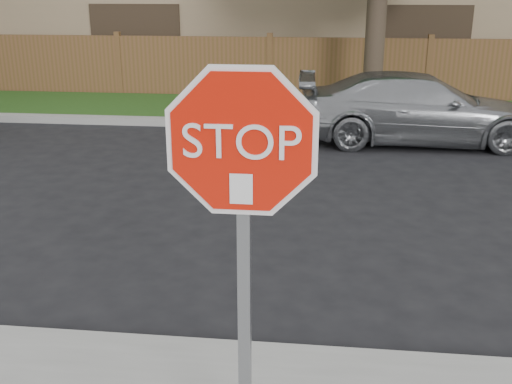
# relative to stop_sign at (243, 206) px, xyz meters

# --- Properties ---
(ground) EXTENTS (90.00, 90.00, 0.00)m
(ground) POSITION_rel_stop_sign_xyz_m (-1.04, 1.48, -1.83)
(ground) COLOR black
(ground) RESTS_ON ground
(far_curb) EXTENTS (70.00, 0.30, 0.15)m
(far_curb) POSITION_rel_stop_sign_xyz_m (-1.04, 9.63, -1.75)
(far_curb) COLOR gray
(far_curb) RESTS_ON ground
(grass_strip) EXTENTS (70.00, 3.00, 0.12)m
(grass_strip) POSITION_rel_stop_sign_xyz_m (-1.04, 11.28, -1.77)
(grass_strip) COLOR #1E4714
(grass_strip) RESTS_ON ground
(fence) EXTENTS (70.00, 0.12, 1.60)m
(fence) POSITION_rel_stop_sign_xyz_m (-1.04, 12.88, -1.03)
(fence) COLOR brown
(fence) RESTS_ON ground
(stop_sign) EXTENTS (1.01, 0.13, 2.55)m
(stop_sign) POSITION_rel_stop_sign_xyz_m (0.00, 0.00, 0.00)
(stop_sign) COLOR gray
(stop_sign) RESTS_ON sidewalk_near
(sedan_right) EXTENTS (4.54, 1.93, 1.30)m
(sedan_right) POSITION_rel_stop_sign_xyz_m (2.15, 8.70, -1.18)
(sedan_right) COLOR #9EA1A5
(sedan_right) RESTS_ON ground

